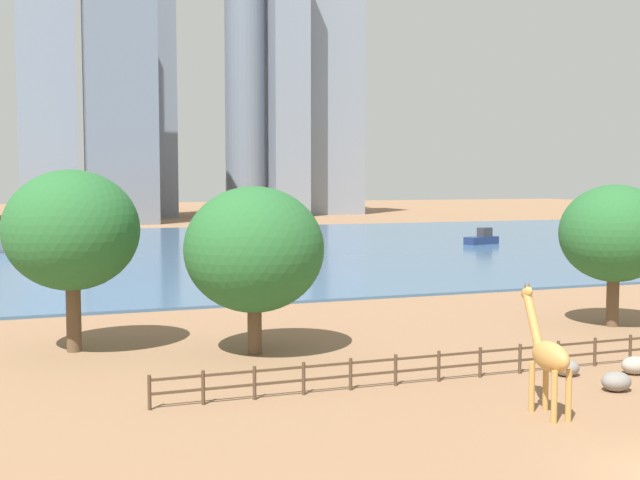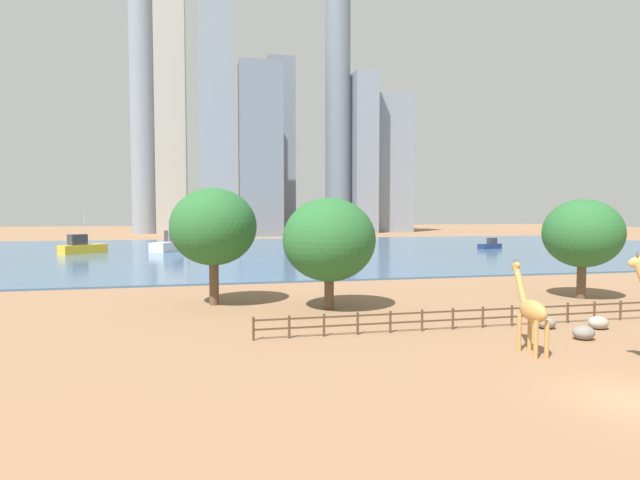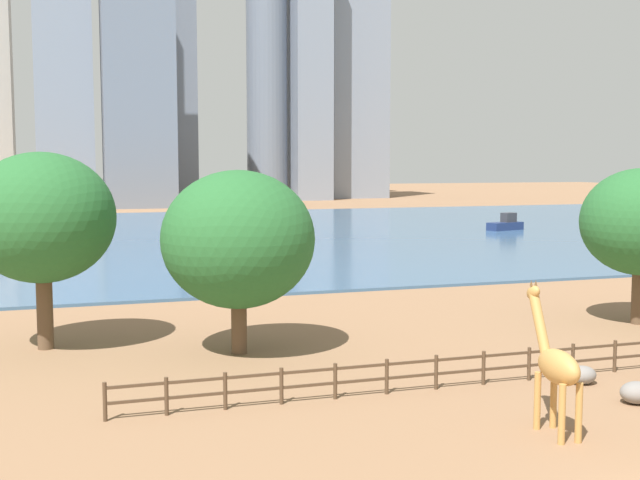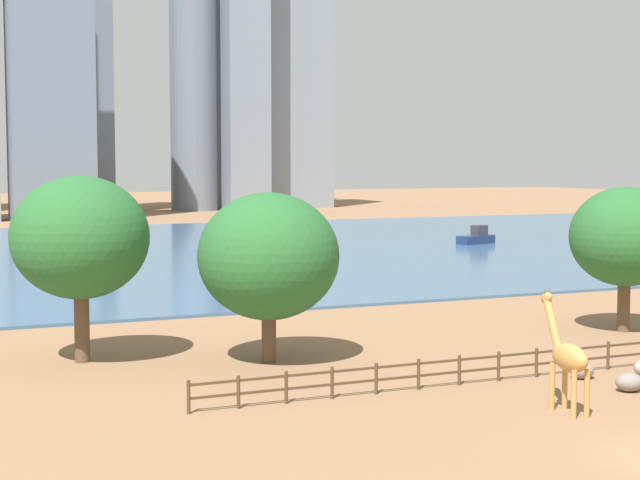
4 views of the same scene
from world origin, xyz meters
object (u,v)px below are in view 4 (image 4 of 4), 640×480
object	(u,v)px
tree_left_large	(80,238)
boat_tug	(476,237)
boulder_by_pole	(582,371)
tree_right_tall	(269,257)
giraffe_companion	(567,356)
boulder_small	(630,382)
tree_center_broad	(625,237)

from	to	relation	value
tree_left_large	boat_tug	xyz separation A→B (m)	(52.64, 47.83, -5.03)
boulder_by_pole	tree_left_large	distance (m)	23.88
boat_tug	tree_right_tall	bearing A→B (deg)	33.10
giraffe_companion	tree_right_tall	xyz separation A→B (m)	(-7.06, 13.42, 2.88)
boulder_small	tree_left_large	bearing A→B (deg)	142.50
tree_left_large	boat_tug	distance (m)	71.30
boulder_by_pole	boulder_small	bearing A→B (deg)	-84.26
giraffe_companion	tree_center_broad	world-z (taller)	tree_center_broad
tree_left_large	tree_right_tall	world-z (taller)	tree_left_large
boulder_small	tree_right_tall	world-z (taller)	tree_right_tall
boat_tug	boulder_small	bearing A→B (deg)	46.47
boulder_by_pole	tree_left_large	bearing A→B (deg)	147.44
boulder_small	boat_tug	distance (m)	71.07
boulder_small	boat_tug	xyz separation A→B (m)	(32.80, 63.05, 0.52)
tree_right_tall	tree_center_broad	bearing A→B (deg)	-0.11
giraffe_companion	boulder_small	world-z (taller)	giraffe_companion
tree_center_broad	tree_left_large	bearing A→B (deg)	172.93
tree_left_large	tree_center_broad	size ratio (longest dim) A/B	1.09
tree_left_large	boat_tug	bearing A→B (deg)	42.26
tree_center_broad	tree_right_tall	xyz separation A→B (m)	(-21.29, 0.04, -0.27)
boulder_small	tree_right_tall	distance (m)	17.12
tree_right_tall	boulder_small	bearing A→B (deg)	-44.83
boulder_small	boat_tug	bearing A→B (deg)	62.52
boulder_small	tree_right_tall	bearing A→B (deg)	135.17
boulder_small	tree_left_large	distance (m)	25.62
giraffe_companion	boulder_small	xyz separation A→B (m)	(4.62, 1.81, -1.79)
tree_left_large	giraffe_companion	bearing A→B (deg)	-48.23
giraffe_companion	boulder_by_pole	world-z (taller)	giraffe_companion
boulder_by_pole	boat_tug	size ratio (longest dim) A/B	0.22
tree_right_tall	boat_tug	size ratio (longest dim) A/B	1.61
tree_center_broad	boat_tug	size ratio (longest dim) A/B	1.61
tree_left_large	tree_right_tall	xyz separation A→B (m)	(8.16, -3.61, -0.88)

